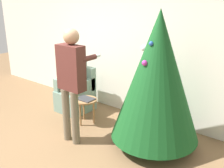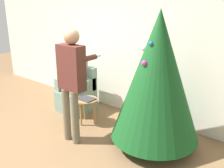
# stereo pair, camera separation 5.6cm
# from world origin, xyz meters

# --- Properties ---
(ground_plane) EXTENTS (14.00, 14.00, 0.00)m
(ground_plane) POSITION_xyz_m (0.00, 0.00, 0.00)
(ground_plane) COLOR brown
(wall_back) EXTENTS (8.00, 0.06, 2.70)m
(wall_back) POSITION_xyz_m (0.00, 2.23, 1.35)
(wall_back) COLOR silver
(wall_back) RESTS_ON ground_plane
(christmas_tree) EXTENTS (1.34, 1.34, 2.11)m
(christmas_tree) POSITION_xyz_m (1.32, 1.40, 1.14)
(christmas_tree) COLOR brown
(christmas_tree) RESTS_ON ground_plane
(armchair) EXTENTS (0.61, 0.64, 0.89)m
(armchair) POSITION_xyz_m (-0.63, 1.63, 0.34)
(armchair) COLOR gray
(armchair) RESTS_ON ground_plane
(person_seated) EXTENTS (0.36, 0.46, 1.25)m
(person_seated) POSITION_xyz_m (-0.63, 1.61, 0.68)
(person_seated) COLOR #6B604C
(person_seated) RESTS_ON ground_plane
(person_standing) EXTENTS (0.46, 0.57, 1.81)m
(person_standing) POSITION_xyz_m (0.20, 0.75, 1.10)
(person_standing) COLOR #6B604C
(person_standing) RESTS_ON ground_plane
(side_stool) EXTENTS (0.42, 0.42, 0.47)m
(side_stool) POSITION_xyz_m (-0.05, 1.31, 0.40)
(side_stool) COLOR #A37547
(side_stool) RESTS_ON ground_plane
(laptop) EXTENTS (0.32, 0.23, 0.02)m
(laptop) POSITION_xyz_m (-0.05, 1.31, 0.48)
(laptop) COLOR #38383D
(laptop) RESTS_ON side_stool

